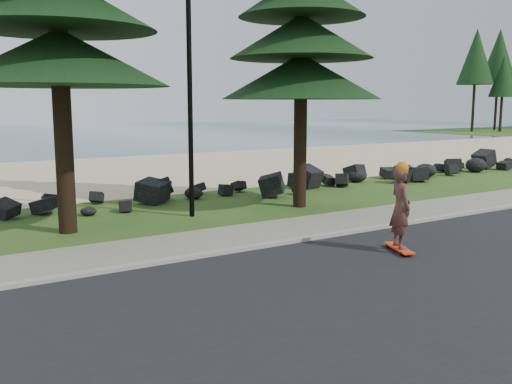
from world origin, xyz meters
The scene contains 8 objects.
ground centered at (0.00, 0.00, 0.00)m, with size 160.00×160.00×0.00m, color #214A17.
road centered at (0.00, -4.50, 0.01)m, with size 160.00×7.00×0.02m, color black.
kerb centered at (0.00, -0.90, 0.05)m, with size 160.00×0.20×0.10m, color gray.
sidewalk centered at (0.00, 0.20, 0.04)m, with size 160.00×2.00×0.08m, color gray.
beach_sand centered at (0.00, 14.50, 0.01)m, with size 160.00×15.00×0.01m, color tan.
seawall_boulders centered at (0.00, 5.60, 0.00)m, with size 60.00×2.40×1.10m, color black, non-canonical shape.
lamp_post centered at (0.00, 3.20, 4.13)m, with size 0.25×0.14×8.14m.
skateboarder centered at (1.97, -2.79, 0.98)m, with size 0.62×1.06×1.94m.
Camera 1 is at (-6.99, -11.15, 3.16)m, focal length 40.00 mm.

